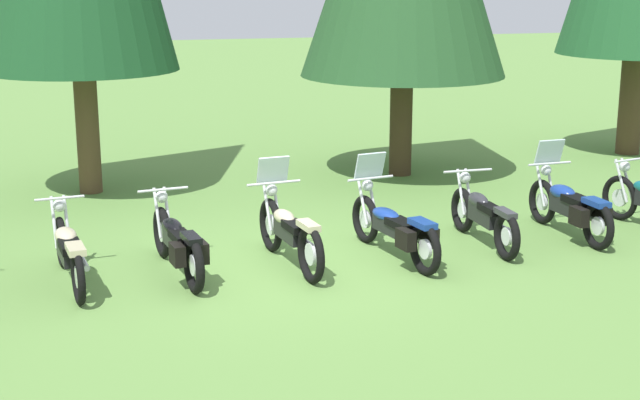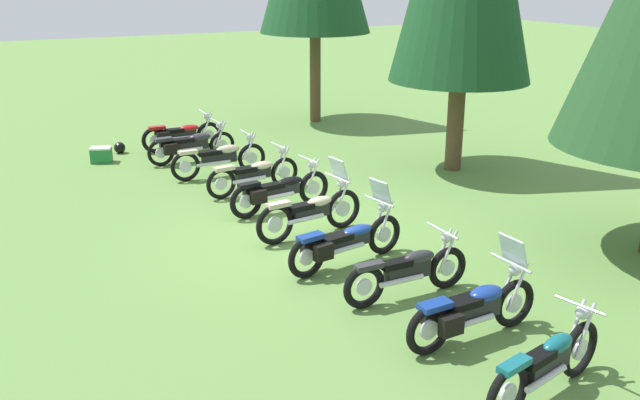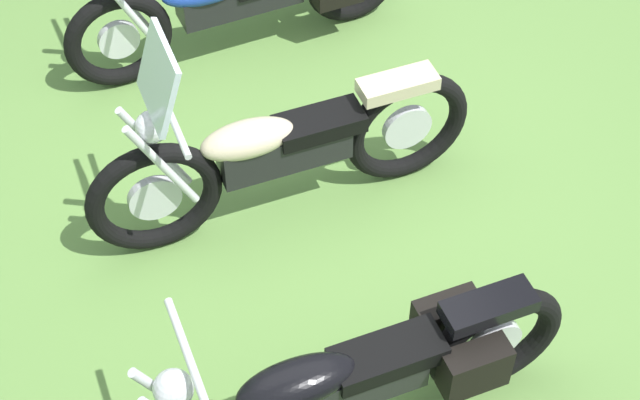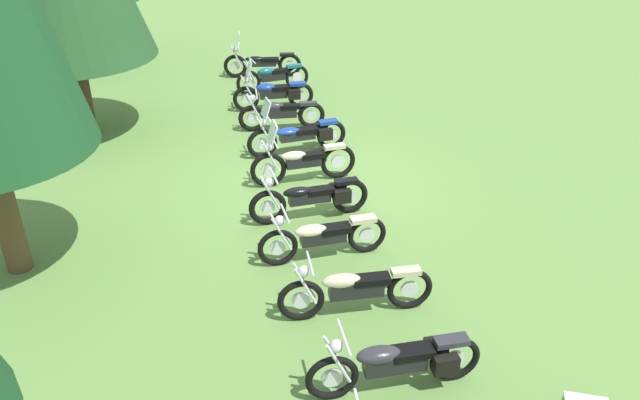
{
  "view_description": "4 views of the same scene",
  "coord_description": "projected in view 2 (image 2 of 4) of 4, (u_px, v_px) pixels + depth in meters",
  "views": [
    {
      "loc": [
        -2.49,
        -11.67,
        3.92
      ],
      "look_at": [
        0.5,
        0.04,
        0.88
      ],
      "focal_mm": 52.44,
      "sensor_mm": 36.0,
      "label": 1
    },
    {
      "loc": [
        10.91,
        -4.94,
        4.74
      ],
      "look_at": [
        0.95,
        -0.2,
        1.0
      ],
      "focal_mm": 38.91,
      "sensor_mm": 36.0,
      "label": 2
    },
    {
      "loc": [
        -3.73,
        0.69,
        4.41
      ],
      "look_at": [
        -0.69,
        -0.01,
        0.89
      ],
      "focal_mm": 56.34,
      "sensor_mm": 36.0,
      "label": 3
    },
    {
      "loc": [
        -11.56,
        1.11,
        6.06
      ],
      "look_at": [
        -2.0,
        -0.07,
        0.7
      ],
      "focal_mm": 35.13,
      "sensor_mm": 36.0,
      "label": 4
    }
  ],
  "objects": [
    {
      "name": "ground_plane",
      "position": [
        308.0,
        234.0,
        12.86
      ],
      "size": [
        80.0,
        80.0,
        0.0
      ],
      "primitive_type": "plane",
      "color": "#608C42"
    },
    {
      "name": "motorcycle_0",
      "position": [
        181.0,
        134.0,
        18.59
      ],
      "size": [
        0.74,
        2.18,
        1.0
      ],
      "rotation": [
        0.0,
        0.0,
        1.57
      ],
      "color": "black",
      "rests_on": "ground_plane"
    },
    {
      "name": "motorcycle_1",
      "position": [
        190.0,
        145.0,
        17.46
      ],
      "size": [
        0.69,
        2.31,
        1.0
      ],
      "rotation": [
        0.0,
        0.0,
        1.65
      ],
      "color": "black",
      "rests_on": "ground_plane"
    },
    {
      "name": "motorcycle_2",
      "position": [
        220.0,
        158.0,
        16.26
      ],
      "size": [
        0.61,
        2.34,
        1.0
      ],
      "rotation": [
        0.0,
        0.0,
        1.61
      ],
      "color": "black",
      "rests_on": "ground_plane"
    },
    {
      "name": "motorcycle_3",
      "position": [
        254.0,
        173.0,
        15.09
      ],
      "size": [
        0.65,
        2.23,
        0.99
      ],
      "rotation": [
        0.0,
        0.0,
        1.71
      ],
      "color": "black",
      "rests_on": "ground_plane"
    },
    {
      "name": "motorcycle_4",
      "position": [
        279.0,
        191.0,
        13.93
      ],
      "size": [
        0.77,
        2.29,
        1.01
      ],
      "rotation": [
        0.0,
        0.0,
        1.72
      ],
      "color": "black",
      "rests_on": "ground_plane"
    },
    {
      "name": "motorcycle_5",
      "position": [
        312.0,
        211.0,
        12.66
      ],
      "size": [
        0.77,
        2.24,
        1.39
      ],
      "rotation": [
        0.0,
        0.0,
        1.72
      ],
      "color": "black",
      "rests_on": "ground_plane"
    },
    {
      "name": "motorcycle_6",
      "position": [
        346.0,
        240.0,
        11.39
      ],
      "size": [
        0.88,
        2.32,
        1.36
      ],
      "rotation": [
        0.0,
        0.0,
        1.77
      ],
      "color": "black",
      "rests_on": "ground_plane"
    },
    {
      "name": "motorcycle_7",
      "position": [
        409.0,
        271.0,
        10.29
      ],
      "size": [
        0.76,
        2.15,
        0.99
      ],
      "rotation": [
        0.0,
        0.0,
        1.59
      ],
      "color": "black",
      "rests_on": "ground_plane"
    },
    {
      "name": "motorcycle_8",
      "position": [
        473.0,
        308.0,
        9.09
      ],
      "size": [
        0.73,
        2.17,
        1.36
      ],
      "rotation": [
        0.0,
        0.0,
        1.64
      ],
      "color": "black",
      "rests_on": "ground_plane"
    },
    {
      "name": "motorcycle_9",
      "position": [
        548.0,
        363.0,
        7.87
      ],
      "size": [
        0.78,
        2.12,
        1.01
      ],
      "rotation": [
        0.0,
        0.0,
        1.83
      ],
      "color": "black",
      "rests_on": "ground_plane"
    },
    {
      "name": "picnic_cooler",
      "position": [
        101.0,
        155.0,
        17.49
      ],
      "size": [
        0.49,
        0.59,
        0.4
      ],
      "color": "#1E7233",
      "rests_on": "ground_plane"
    },
    {
      "name": "dropped_helmet",
      "position": [
        120.0,
        148.0,
        18.37
      ],
      "size": [
        0.3,
        0.3,
        0.3
      ],
      "primitive_type": "sphere",
      "color": "black",
      "rests_on": "ground_plane"
    }
  ]
}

